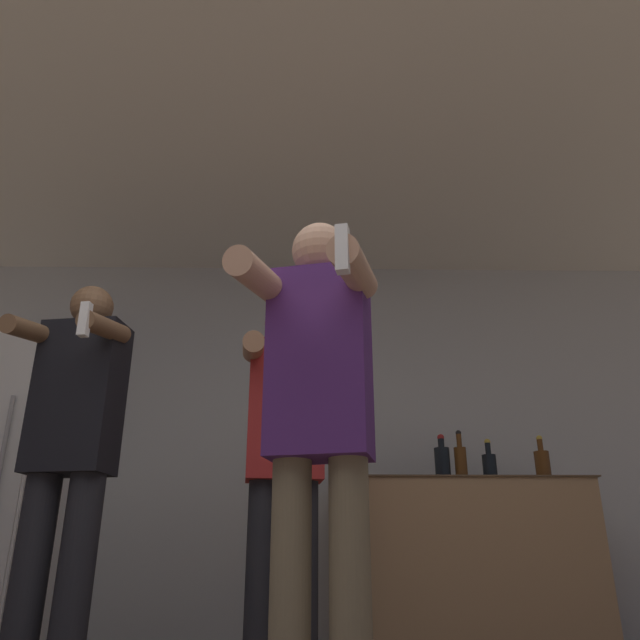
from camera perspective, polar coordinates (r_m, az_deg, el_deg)
wall_back at (r=4.18m, az=-4.18°, el=-11.29°), size 7.00×0.06×2.55m
ceiling_slab at (r=3.31m, az=-4.97°, el=16.74°), size 7.00×3.51×0.05m
counter at (r=3.85m, az=12.88°, el=-21.62°), size 1.44×0.67×0.99m
bottle_short_whiskey at (r=3.86m, az=15.24°, el=-12.69°), size 0.08×0.08×0.24m
bottle_dark_rum at (r=3.80m, az=11.13°, el=-12.62°), size 0.09×0.09×0.27m
bottle_brown_liquor at (r=3.73m, az=2.88°, el=-12.67°), size 0.07×0.07×0.31m
bottle_clear_vodka at (r=3.96m, az=19.68°, el=-12.28°), size 0.09×0.09×0.26m
bottle_green_wine at (r=3.82m, az=12.74°, el=-12.48°), size 0.07×0.07×0.29m
person_woman_foreground at (r=1.98m, az=-0.11°, el=-8.31°), size 0.48×0.58×1.65m
person_man_side at (r=2.85m, az=-21.96°, el=-11.37°), size 0.46×0.50×1.73m
person_spectator_back at (r=3.00m, az=-3.23°, el=-11.08°), size 0.47×0.48×1.79m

